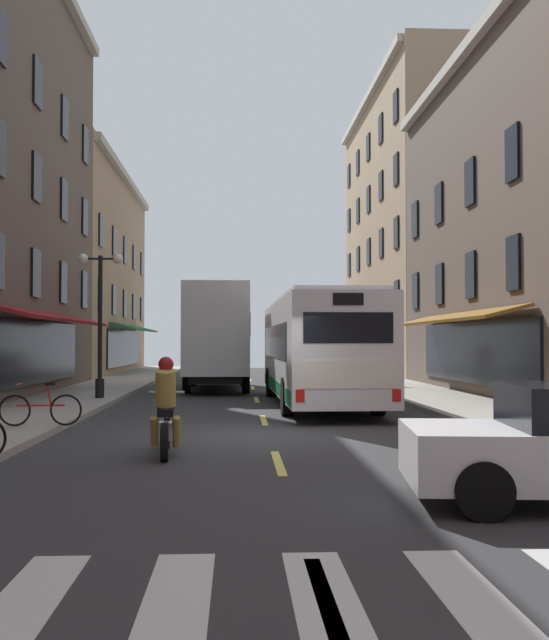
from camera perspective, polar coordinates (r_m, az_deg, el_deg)
The scene contains 10 objects.
ground_plane at distance 15.60m, azimuth -0.43°, elevation -8.88°, with size 34.80×80.00×0.10m, color #333335.
lane_centre_dashes at distance 15.34m, azimuth -0.39°, elevation -8.79°, with size 0.14×73.90×0.01m.
crosswalk_near at distance 5.82m, azimuth 4.05°, elevation -20.76°, with size 7.10×2.80×0.01m.
transit_bus at distance 22.81m, azimuth 3.23°, elevation -2.19°, with size 2.78×11.50×3.24m.
box_truck at distance 29.98m, azimuth -4.34°, elevation -1.33°, with size 2.55×8.15×4.05m.
sedan_mid at distance 39.26m, azimuth -4.36°, elevation -3.41°, with size 2.00×4.25×1.40m.
motorcycle_rider at distance 12.97m, azimuth -8.21°, elevation -6.95°, with size 0.62×2.07×1.66m.
bicycle_mid at distance 16.73m, azimuth -17.23°, elevation -6.41°, with size 1.71×0.48×0.91m.
pedestrian_mid at distance 31.27m, azimuth 7.74°, elevation -3.21°, with size 0.36×0.36×1.77m.
street_lamp_twin at distance 24.56m, azimuth -13.02°, elevation 0.21°, with size 1.42×0.32×4.57m.
Camera 1 is at (-0.66, -15.46, 1.91)m, focal length 42.42 mm.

